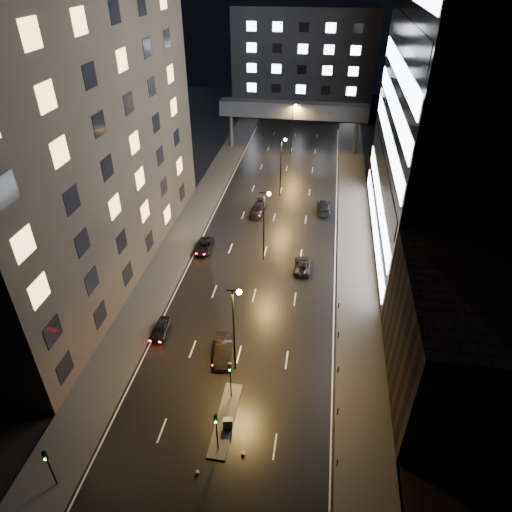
# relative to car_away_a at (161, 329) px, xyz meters

# --- Properties ---
(ground) EXTENTS (160.00, 160.00, 0.00)m
(ground) POSITION_rel_car_away_a_xyz_m (9.00, 28.12, -0.63)
(ground) COLOR black
(ground) RESTS_ON ground
(sidewalk_left) EXTENTS (5.00, 110.00, 0.15)m
(sidewalk_left) POSITION_rel_car_away_a_xyz_m (-3.50, 23.12, -0.56)
(sidewalk_left) COLOR #383533
(sidewalk_left) RESTS_ON ground
(sidewalk_right) EXTENTS (5.00, 110.00, 0.15)m
(sidewalk_right) POSITION_rel_car_away_a_xyz_m (21.50, 23.12, -0.56)
(sidewalk_right) COLOR #383533
(sidewalk_right) RESTS_ON ground
(building_left) EXTENTS (15.00, 48.00, 40.00)m
(building_left) POSITION_rel_car_away_a_xyz_m (-13.50, 12.12, 19.37)
(building_left) COLOR #2D2319
(building_left) RESTS_ON ground
(building_right_low) EXTENTS (10.00, 18.00, 12.00)m
(building_right_low) POSITION_rel_car_away_a_xyz_m (29.00, -2.88, 5.37)
(building_right_low) COLOR black
(building_right_low) RESTS_ON ground
(building_right_glass) EXTENTS (20.00, 36.00, 45.00)m
(building_right_glass) POSITION_rel_car_away_a_xyz_m (34.00, 24.12, 21.87)
(building_right_glass) COLOR black
(building_right_glass) RESTS_ON ground
(building_far) EXTENTS (34.00, 14.00, 25.00)m
(building_far) POSITION_rel_car_away_a_xyz_m (9.00, 86.12, 11.87)
(building_far) COLOR #333335
(building_far) RESTS_ON ground
(skybridge) EXTENTS (30.00, 3.00, 10.00)m
(skybridge) POSITION_rel_car_away_a_xyz_m (9.00, 58.12, 7.70)
(skybridge) COLOR #333335
(skybridge) RESTS_ON ground
(median_island) EXTENTS (1.60, 8.00, 0.15)m
(median_island) POSITION_rel_car_away_a_xyz_m (9.30, -9.88, -0.56)
(median_island) COLOR #383533
(median_island) RESTS_ON ground
(traffic_signal_near) EXTENTS (0.28, 0.34, 4.40)m
(traffic_signal_near) POSITION_rel_car_away_a_xyz_m (9.30, -7.38, 2.46)
(traffic_signal_near) COLOR black
(traffic_signal_near) RESTS_ON median_island
(traffic_signal_far) EXTENTS (0.28, 0.34, 4.40)m
(traffic_signal_far) POSITION_rel_car_away_a_xyz_m (9.30, -12.88, 2.46)
(traffic_signal_far) COLOR black
(traffic_signal_far) RESTS_ON median_island
(traffic_signal_corner) EXTENTS (0.28, 0.34, 4.40)m
(traffic_signal_corner) POSITION_rel_car_away_a_xyz_m (-2.50, -17.88, 2.31)
(traffic_signal_corner) COLOR black
(traffic_signal_corner) RESTS_ON ground
(bollard_row) EXTENTS (0.12, 25.12, 0.90)m
(bollard_row) POSITION_rel_car_away_a_xyz_m (19.20, -5.38, -0.18)
(bollard_row) COLOR black
(bollard_row) RESTS_ON ground
(streetlight_near) EXTENTS (1.45, 0.50, 10.15)m
(streetlight_near) POSITION_rel_car_away_a_xyz_m (9.16, -3.88, 5.86)
(streetlight_near) COLOR black
(streetlight_near) RESTS_ON ground
(streetlight_mid_a) EXTENTS (1.45, 0.50, 10.15)m
(streetlight_mid_a) POSITION_rel_car_away_a_xyz_m (9.16, 16.12, 5.86)
(streetlight_mid_a) COLOR black
(streetlight_mid_a) RESTS_ON ground
(streetlight_mid_b) EXTENTS (1.45, 0.50, 10.15)m
(streetlight_mid_b) POSITION_rel_car_away_a_xyz_m (9.16, 36.12, 5.86)
(streetlight_mid_b) COLOR black
(streetlight_mid_b) RESTS_ON ground
(streetlight_far) EXTENTS (1.45, 0.50, 10.15)m
(streetlight_far) POSITION_rel_car_away_a_xyz_m (9.16, 56.12, 5.86)
(streetlight_far) COLOR black
(streetlight_far) RESTS_ON ground
(car_away_a) EXTENTS (1.75, 3.82, 1.27)m
(car_away_a) POSITION_rel_car_away_a_xyz_m (0.00, 0.00, 0.00)
(car_away_a) COLOR black
(car_away_a) RESTS_ON ground
(car_away_b) EXTENTS (2.37, 5.12, 1.62)m
(car_away_b) POSITION_rel_car_away_a_xyz_m (7.44, -2.29, 0.18)
(car_away_b) COLOR black
(car_away_b) RESTS_ON ground
(car_away_c) EXTENTS (2.20, 4.61, 1.27)m
(car_away_c) POSITION_rel_car_away_a_xyz_m (0.43, 17.09, 0.00)
(car_away_c) COLOR black
(car_away_c) RESTS_ON ground
(car_away_d) EXTENTS (2.56, 5.29, 1.48)m
(car_away_d) POSITION_rel_car_away_a_xyz_m (6.24, 29.11, 0.11)
(car_away_d) COLOR black
(car_away_d) RESTS_ON ground
(car_toward_a) EXTENTS (2.20, 4.65, 1.28)m
(car_toward_a) POSITION_rel_car_away_a_xyz_m (14.42, 14.57, 0.01)
(car_toward_a) COLOR black
(car_toward_a) RESTS_ON ground
(car_toward_b) EXTENTS (2.54, 5.48, 1.55)m
(car_toward_b) POSITION_rel_car_away_a_xyz_m (16.67, 31.45, 0.14)
(car_toward_b) COLOR black
(car_toward_b) RESTS_ON ground
(utility_cabinet) EXTENTS (0.88, 0.61, 1.16)m
(utility_cabinet) POSITION_rel_car_away_a_xyz_m (9.70, -10.78, 0.09)
(utility_cabinet) COLOR #48484A
(utility_cabinet) RESTS_ON median_island
(cone_a) EXTENTS (0.38, 0.38, 0.47)m
(cone_a) POSITION_rel_car_away_a_xyz_m (8.15, -15.25, -0.40)
(cone_a) COLOR #DE430B
(cone_a) RESTS_ON ground
(cone_b) EXTENTS (0.41, 0.41, 0.44)m
(cone_b) POSITION_rel_car_away_a_xyz_m (11.47, -13.07, -0.41)
(cone_b) COLOR orange
(cone_b) RESTS_ON ground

